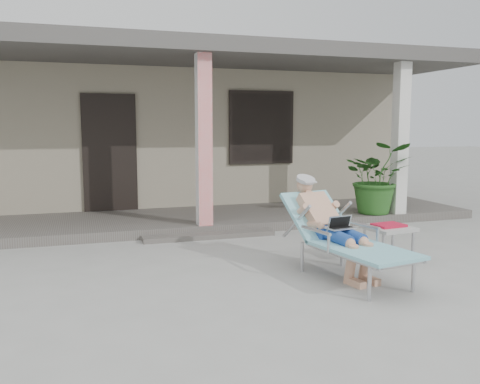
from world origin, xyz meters
name	(u,v)px	position (x,y,z in m)	size (l,w,h in m)	color
ground	(248,271)	(0.00, 0.00, 0.00)	(60.00, 60.00, 0.00)	#9E9E99
house	(160,127)	(0.00, 6.50, 1.67)	(10.40, 5.40, 3.30)	gray
porch_deck	(193,220)	(0.00, 3.00, 0.07)	(10.00, 2.00, 0.15)	#605B56
porch_overhang	(192,58)	(0.00, 2.95, 2.79)	(10.00, 2.30, 2.85)	silver
porch_step	(209,235)	(0.00, 1.85, 0.04)	(2.00, 0.30, 0.07)	#605B56
lounger	(338,212)	(0.92, -0.42, 0.72)	(0.97, 1.86, 1.17)	#B7B7BC
side_table	(388,230)	(1.81, -0.10, 0.40)	(0.58, 0.58, 0.47)	#A5A5A0
potted_palm	(377,178)	(3.14, 2.25, 0.78)	(1.13, 0.98, 1.26)	#26591E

